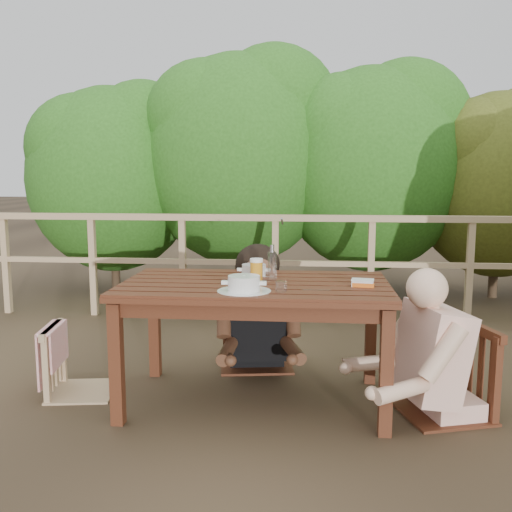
# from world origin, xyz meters

# --- Properties ---
(ground) EXTENTS (60.00, 60.00, 0.00)m
(ground) POSITION_xyz_m (0.00, 0.00, 0.00)
(ground) COLOR #4A3825
(ground) RESTS_ON ground
(table) EXTENTS (1.59, 0.89, 0.73)m
(table) POSITION_xyz_m (0.00, 0.00, 0.37)
(table) COLOR #411E10
(table) RESTS_ON ground
(chair_left) EXTENTS (0.47, 0.47, 0.83)m
(chair_left) POSITION_xyz_m (-1.12, 0.04, 0.41)
(chair_left) COLOR tan
(chair_left) RESTS_ON ground
(chair_far) EXTENTS (0.58, 0.58, 1.03)m
(chair_far) POSITION_xyz_m (-0.06, 0.68, 0.52)
(chair_far) COLOR #411E10
(chair_far) RESTS_ON ground
(chair_right) EXTENTS (0.61, 0.61, 0.99)m
(chair_right) POSITION_xyz_m (1.10, -0.06, 0.49)
(chair_right) COLOR #411E10
(chair_right) RESTS_ON ground
(woman) EXTENTS (0.65, 0.76, 1.38)m
(woman) POSITION_xyz_m (-0.06, 0.70, 0.69)
(woman) COLOR black
(woman) RESTS_ON ground
(diner_right) EXTENTS (0.84, 0.75, 1.42)m
(diner_right) POSITION_xyz_m (1.13, -0.06, 0.71)
(diner_right) COLOR beige
(diner_right) RESTS_ON ground
(railing) EXTENTS (5.60, 0.10, 1.01)m
(railing) POSITION_xyz_m (0.00, 2.00, 0.51)
(railing) COLOR tan
(railing) RESTS_ON ground
(hedge_row) EXTENTS (6.60, 1.60, 3.80)m
(hedge_row) POSITION_xyz_m (0.40, 3.20, 1.90)
(hedge_row) COLOR #255517
(hedge_row) RESTS_ON ground
(soup_near) EXTENTS (0.30, 0.30, 0.10)m
(soup_near) POSITION_xyz_m (-0.04, -0.26, 0.78)
(soup_near) COLOR silver
(soup_near) RESTS_ON table
(soup_far) EXTENTS (0.26, 0.26, 0.09)m
(soup_far) POSITION_xyz_m (-0.03, 0.22, 0.78)
(soup_far) COLOR white
(soup_far) RESTS_ON table
(bread_roll) EXTENTS (0.11, 0.09, 0.07)m
(bread_roll) POSITION_xyz_m (-0.03, -0.25, 0.77)
(bread_roll) COLOR #A47730
(bread_roll) RESTS_ON table
(beer_glass) EXTENTS (0.08, 0.08, 0.15)m
(beer_glass) POSITION_xyz_m (0.00, 0.04, 0.81)
(beer_glass) COLOR gold
(beer_glass) RESTS_ON table
(bottle) EXTENTS (0.06, 0.06, 0.23)m
(bottle) POSITION_xyz_m (0.09, 0.08, 0.85)
(bottle) COLOR silver
(bottle) RESTS_ON table
(tumbler) EXTENTS (0.06, 0.06, 0.07)m
(tumbler) POSITION_xyz_m (0.17, -0.26, 0.77)
(tumbler) COLOR silver
(tumbler) RESTS_ON table
(butter_tub) EXTENTS (0.14, 0.11, 0.05)m
(butter_tub) POSITION_xyz_m (0.63, -0.06, 0.76)
(butter_tub) COLOR silver
(butter_tub) RESTS_ON table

